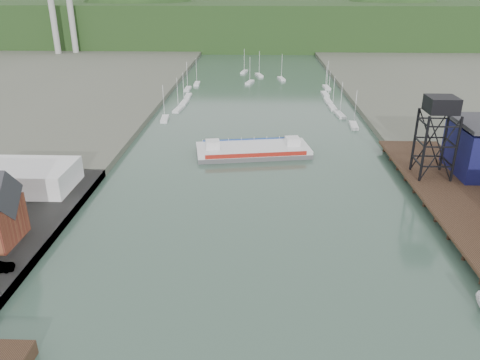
{
  "coord_description": "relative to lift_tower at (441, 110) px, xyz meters",
  "views": [
    {
      "loc": [
        -0.03,
        -30.57,
        38.14
      ],
      "look_at": [
        -3.02,
        49.68,
        4.0
      ],
      "focal_mm": 35.0,
      "sensor_mm": 36.0,
      "label": 1
    }
  ],
  "objects": [
    {
      "name": "marina_sailboats",
      "position": [
        -34.92,
        80.46,
        -15.3
      ],
      "size": [
        57.71,
        92.65,
        0.9
      ],
      "color": "silver",
      "rests_on": "ground"
    },
    {
      "name": "chain_ferry",
      "position": [
        -35.88,
        17.01,
        -14.55
      ],
      "size": [
        28.03,
        14.83,
        3.84
      ],
      "rotation": [
        0.0,
        0.0,
        0.16
      ],
      "color": "#4E4F51",
      "rests_on": "ground"
    },
    {
      "name": "white_shed",
      "position": [
        -79.0,
        -8.0,
        -11.8
      ],
      "size": [
        18.0,
        12.0,
        4.5
      ],
      "primitive_type": "cube",
      "color": "silver",
      "rests_on": "west_quay"
    },
    {
      "name": "distant_hills",
      "position": [
        -38.98,
        243.35,
        -5.27
      ],
      "size": [
        500.0,
        120.0,
        80.0
      ],
      "color": "#1B3015",
      "rests_on": "ground"
    },
    {
      "name": "east_pier",
      "position": [
        2.0,
        -13.0,
        -13.75
      ],
      "size": [
        14.0,
        70.0,
        2.45
      ],
      "color": "black",
      "rests_on": "ground"
    },
    {
      "name": "lift_tower",
      "position": [
        0.0,
        0.0,
        0.0
      ],
      "size": [
        6.5,
        6.5,
        16.0
      ],
      "color": "black",
      "rests_on": "east_pier"
    }
  ]
}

